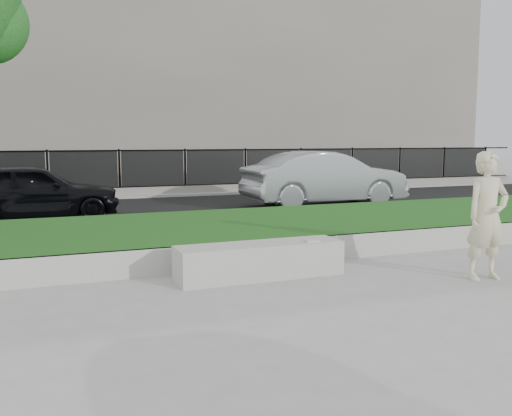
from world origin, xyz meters
name	(u,v)px	position (x,y,z in m)	size (l,w,h in m)	color
ground	(305,281)	(0.00, 0.00, 0.00)	(90.00, 90.00, 0.00)	gray
grass_bank	(231,233)	(0.00, 3.00, 0.20)	(34.00, 4.00, 0.40)	black
grass_kerb	(274,252)	(0.00, 1.04, 0.20)	(34.00, 0.08, 0.40)	#A8A59D
street	(163,209)	(0.00, 8.50, 0.02)	(34.00, 7.00, 0.04)	black
far_pavement	(133,194)	(0.00, 13.00, 0.06)	(34.00, 3.00, 0.12)	gray
iron_fence	(138,182)	(0.00, 12.00, 0.54)	(32.00, 0.30, 1.50)	slate
building_facade	(102,71)	(0.00, 20.00, 5.00)	(34.00, 10.00, 10.00)	#6A645D
stone_bench	(260,260)	(-0.50, 0.40, 0.24)	(2.38, 0.59, 0.49)	#A8A59D
man	(487,216)	(2.36, -0.87, 0.89)	(0.65, 0.42, 1.77)	beige
book	(313,241)	(0.25, 0.24, 0.50)	(0.20, 0.14, 0.02)	beige
car_dark	(32,191)	(-3.33, 7.50, 0.71)	(1.59, 3.96, 1.35)	black
car_silver	(325,178)	(4.50, 7.51, 0.82)	(1.64, 4.71, 1.55)	#969A9E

